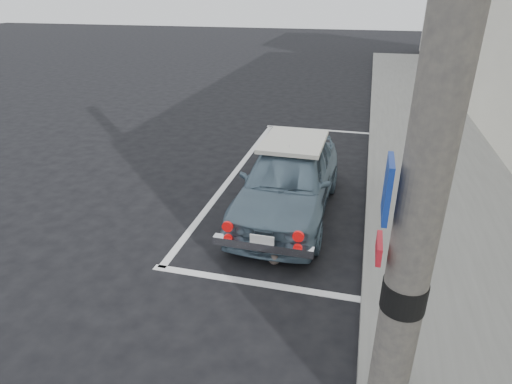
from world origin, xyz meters
TOP-DOWN VIEW (x-y plane):
  - ground at (0.00, 0.00)m, footprint 80.00×80.00m
  - sidewalk at (3.20, 2.00)m, footprint 2.80×40.00m
  - pline_rear at (0.50, -0.50)m, footprint 3.00×0.12m
  - pline_front at (0.50, 6.50)m, footprint 3.00×0.12m
  - pline_side at (-0.90, 3.00)m, footprint 0.12×7.00m
  - utility_pole at (2.05, -2.00)m, footprint 0.44×0.36m
  - retro_coupe at (0.49, 1.58)m, footprint 1.51×3.64m
  - cat at (0.59, 0.02)m, footprint 0.27×0.44m

SIDE VIEW (x-z plane):
  - ground at x=0.00m, z-range 0.00..0.00m
  - pline_rear at x=0.50m, z-range 0.00..0.01m
  - pline_front at x=0.50m, z-range 0.00..0.01m
  - pline_side at x=-0.90m, z-range 0.00..0.01m
  - sidewalk at x=3.20m, z-range 0.00..0.15m
  - cat at x=0.59m, z-range -0.01..0.23m
  - retro_coupe at x=0.49m, z-range 0.01..1.24m
  - utility_pole at x=2.05m, z-range -0.10..6.90m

